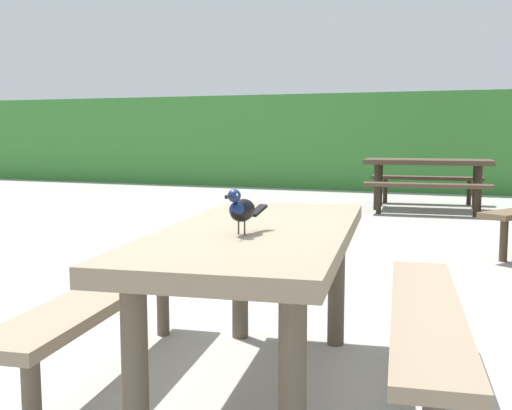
{
  "coord_description": "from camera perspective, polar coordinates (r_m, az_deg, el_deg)",
  "views": [
    {
      "loc": [
        1.13,
        -2.64,
        1.14
      ],
      "look_at": [
        0.23,
        -0.26,
        0.84
      ],
      "focal_mm": 43.35,
      "sensor_mm": 36.0,
      "label": 1
    }
  ],
  "objects": [
    {
      "name": "hedge_wall",
      "position": [
        12.93,
        15.73,
        5.64
      ],
      "size": [
        28.0,
        2.05,
        1.88
      ],
      "primitive_type": "cube",
      "color": "#387A33",
      "rests_on": "ground"
    },
    {
      "name": "bird_grackle",
      "position": [
        2.42,
        -1.38,
        -0.35
      ],
      "size": [
        0.09,
        0.29,
        0.18
      ],
      "color": "black",
      "rests_on": "picnic_table_foreground"
    },
    {
      "name": "picnic_table_mid_right",
      "position": [
        9.43,
        15.51,
        2.97
      ],
      "size": [
        1.86,
        1.83,
        0.74
      ],
      "color": "#473828",
      "rests_on": "ground"
    },
    {
      "name": "picnic_table_foreground",
      "position": [
        2.67,
        0.28,
        -5.92
      ],
      "size": [
        1.89,
        1.92,
        0.74
      ],
      "color": "#84725B",
      "rests_on": "ground"
    },
    {
      "name": "ground_plane",
      "position": [
        3.1,
        -2.41,
        -14.89
      ],
      "size": [
        60.0,
        60.0,
        0.0
      ],
      "primitive_type": "plane",
      "color": "#A3A099"
    }
  ]
}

